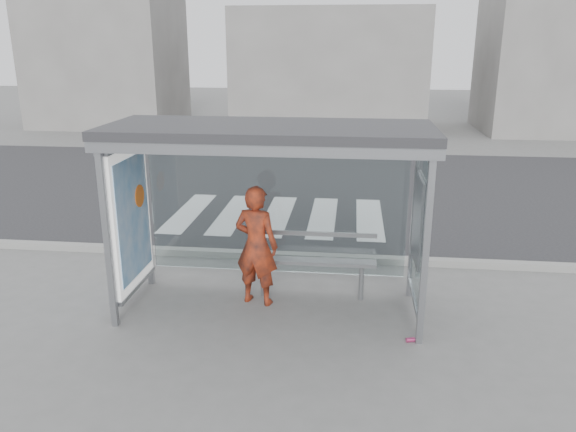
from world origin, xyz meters
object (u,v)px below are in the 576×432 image
object	(u,v)px
bus_shelter	(242,172)
bench	(312,261)
soda_can	(410,340)
person	(256,246)

from	to	relation	value
bus_shelter	bench	size ratio (longest dim) A/B	2.27
bench	soda_can	size ratio (longest dim) A/B	17.16
bus_shelter	person	bearing A→B (deg)	47.54
bus_shelter	bench	xyz separation A→B (m)	(0.92, 0.44, -1.41)
person	bench	world-z (taller)	person
bench	soda_can	bearing A→B (deg)	-41.57
bus_shelter	soda_can	bearing A→B (deg)	-18.49
bus_shelter	bench	bearing A→B (deg)	25.34
bench	soda_can	xyz separation A→B (m)	(1.35, -1.19, -0.54)
bus_shelter	soda_can	xyz separation A→B (m)	(2.27, -0.76, -1.95)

